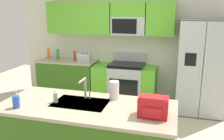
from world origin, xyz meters
TOP-DOWN VIEW (x-y plane):
  - kitchen_wall_unit at (-0.14, 2.08)m, footprint 5.20×0.43m
  - back_counter at (-1.40, 1.80)m, footprint 1.34×0.63m
  - range_oven at (-0.04, 1.80)m, footprint 1.36×0.61m
  - refrigerator at (1.50, 1.73)m, footprint 0.90×0.76m
  - island_counter at (0.01, -0.59)m, footprint 2.16×0.94m
  - toaster at (-0.95, 1.75)m, footprint 0.28×0.16m
  - pepper_mill at (-1.21, 1.80)m, footprint 0.05×0.05m
  - bottle_green at (-1.62, 1.78)m, footprint 0.07×0.07m
  - bottle_orange at (-1.91, 1.85)m, footprint 0.07×0.07m
  - sink_faucet at (-0.09, -0.40)m, footprint 0.08×0.21m
  - drink_cup_blue at (-0.77, -0.89)m, footprint 0.08×0.08m
  - soap_dispenser at (-0.40, -0.61)m, footprint 0.06×0.06m
  - paper_towel_roll at (0.28, -0.30)m, footprint 0.12×0.12m
  - backpack at (0.82, -0.70)m, footprint 0.32×0.22m

SIDE VIEW (x-z plane):
  - range_oven at x=-0.04m, z-range -0.11..0.99m
  - back_counter at x=-1.40m, z-range 0.00..0.90m
  - island_counter at x=0.01m, z-range 0.00..0.90m
  - refrigerator at x=1.50m, z-range 0.00..1.85m
  - soap_dispenser at x=-0.40m, z-range 0.88..1.05m
  - drink_cup_blue at x=-0.77m, z-range 0.84..1.11m
  - toaster at x=-0.95m, z-range 0.90..1.08m
  - pepper_mill at x=-1.21m, z-range 0.90..1.12m
  - backpack at x=0.82m, z-range 0.90..1.13m
  - paper_towel_roll at x=0.28m, z-range 0.90..1.14m
  - bottle_green at x=-1.62m, z-range 0.90..1.14m
  - bottle_orange at x=-1.91m, z-range 0.90..1.16m
  - sink_faucet at x=-0.09m, z-range 0.93..1.21m
  - kitchen_wall_unit at x=-0.14m, z-range 0.17..2.77m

